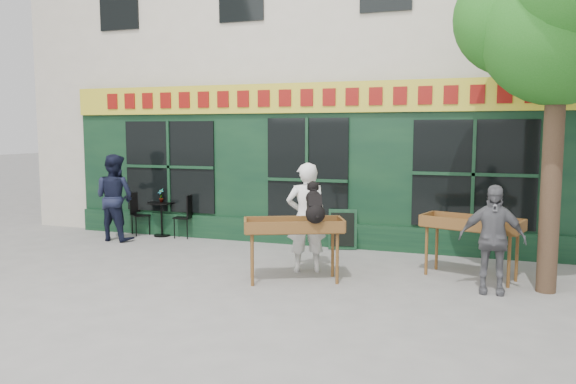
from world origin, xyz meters
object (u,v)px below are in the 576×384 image
object	(u,v)px
woman	(306,218)
man_left	(114,197)
dog	(315,201)
bistro_table	(161,212)
man_right	(492,239)
book_cart_center	(294,229)
book_cart_right	(472,227)

from	to	relation	value
woman	man_left	size ratio (longest dim) A/B	0.99
dog	bistro_table	bearing A→B (deg)	124.84
dog	man_right	bearing A→B (deg)	-14.74
man_right	bistro_table	world-z (taller)	man_right
dog	book_cart_center	bearing A→B (deg)	147.92
book_cart_right	bistro_table	distance (m)	6.75
book_cart_center	woman	xyz separation A→B (m)	(0.00, 0.65, 0.09)
book_cart_center	dog	world-z (taller)	dog
dog	book_cart_right	xyz separation A→B (m)	(2.26, 1.16, -0.47)
man_right	man_left	xyz separation A→B (m)	(-7.59, 1.50, 0.13)
woman	man_right	bearing A→B (deg)	150.43
dog	book_cart_right	distance (m)	2.58
woman	bistro_table	world-z (taller)	woman
dog	woman	xyz separation A→B (m)	(-0.35, 0.70, -0.38)
book_cart_right	man_right	size ratio (longest dim) A/B	1.02
dog	man_right	size ratio (longest dim) A/B	0.38
woman	man_left	distance (m)	4.84
dog	bistro_table	size ratio (longest dim) A/B	0.79
book_cart_center	bistro_table	size ratio (longest dim) A/B	2.13
man_right	bistro_table	xyz separation A→B (m)	(-6.89, 2.21, -0.25)
bistro_table	man_left	size ratio (longest dim) A/B	0.41
man_right	man_left	distance (m)	7.74
woman	bistro_table	size ratio (longest dim) A/B	2.40
book_cart_center	woman	distance (m)	0.66
book_cart_center	man_right	distance (m)	2.93
woman	man_left	world-z (taller)	man_left
woman	man_left	xyz separation A→B (m)	(-4.68, 1.21, 0.01)
book_cart_right	man_right	bearing A→B (deg)	-51.09
book_cart_right	man_left	size ratio (longest dim) A/B	0.87
dog	bistro_table	world-z (taller)	dog
woman	book_cart_right	world-z (taller)	woman
woman	dog	bearing A→B (deg)	92.62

